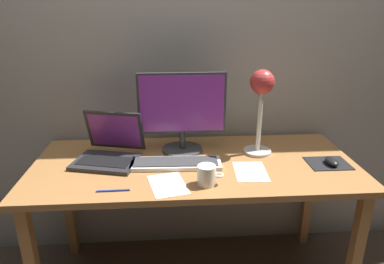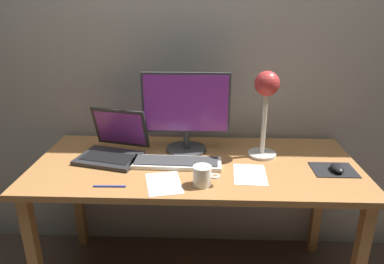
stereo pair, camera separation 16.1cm
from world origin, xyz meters
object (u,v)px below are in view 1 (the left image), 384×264
Objects in this scene: mouse at (332,161)px; pen at (113,191)px; keyboard_main at (176,163)px; laptop at (110,147)px; desk_lamp at (261,95)px; monitor at (182,110)px; coffee_mug at (207,175)px.

pen is at bearing -169.80° from mouse.
keyboard_main is at bearing 40.60° from pen.
laptop is 0.80m from desk_lamp.
mouse reaches higher than pen.
monitor is 1.02× the size of keyboard_main.
mouse is 0.82× the size of coffee_mug.
monitor reaches higher than mouse.
desk_lamp is 4.61× the size of mouse.
desk_lamp is 0.85m from pen.
monitor is at bearing 172.92° from desk_lamp.
coffee_mug is at bearing -166.46° from mouse.
monitor is 0.43m from coffee_mug.
laptop is 1.10m from mouse.
monitor is 3.23× the size of pen.
coffee_mug is (0.09, -0.38, -0.19)m from monitor.
keyboard_main is 0.35m from laptop.
monitor reaches higher than pen.
coffee_mug is 0.40m from pen.
coffee_mug is at bearing -56.70° from keyboard_main.
desk_lamp is 0.52m from coffee_mug.
coffee_mug reaches higher than keyboard_main.
desk_lamp is (0.76, 0.02, 0.25)m from laptop.
keyboard_main is 0.76m from mouse.
keyboard_main is at bearing 176.51° from mouse.
monitor reaches higher than keyboard_main.
desk_lamp is 0.47m from mouse.
desk_lamp reaches higher than keyboard_main.
keyboard_main is 0.24m from coffee_mug.
desk_lamp reaches higher than laptop.
desk_lamp is at bearing -7.08° from monitor.
laptop reaches higher than keyboard_main.
mouse is (0.76, -0.05, 0.01)m from keyboard_main.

